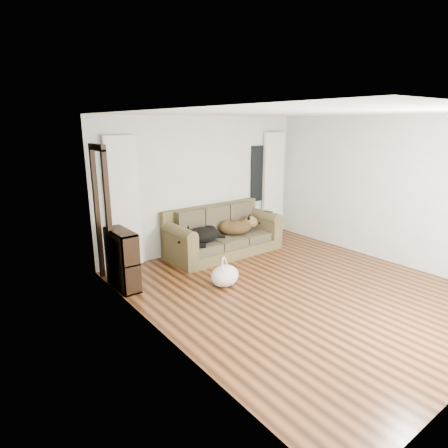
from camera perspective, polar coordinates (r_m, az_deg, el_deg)
floor at (r=5.95m, az=11.02°, el=-9.64°), size 5.00×5.00×0.00m
ceiling at (r=5.41m, az=12.45°, el=16.24°), size 5.00×5.00×0.00m
wall_back at (r=7.39m, az=-3.06°, el=6.05°), size 4.50×0.04×2.60m
wall_left at (r=4.16m, az=-9.30°, el=-1.34°), size 0.04×5.00×2.60m
wall_right at (r=7.36m, az=23.40°, el=4.79°), size 0.04×5.00×2.60m
curtain_left at (r=6.55m, az=-15.03°, el=3.05°), size 0.55×0.08×2.25m
curtain_right at (r=8.48m, az=7.42°, el=6.11°), size 0.55×0.08×2.25m
window_pane at (r=8.24m, az=5.48°, el=7.66°), size 0.50×0.03×1.20m
door_casing at (r=6.07m, az=-17.97°, el=0.91°), size 0.07×0.60×2.10m
sofa at (r=7.21m, az=0.01°, el=-1.08°), size 2.23×0.96×0.91m
dog_black_lab at (r=6.81m, az=-3.65°, el=-1.83°), size 0.75×0.57×0.29m
dog_shepherd at (r=7.36m, az=1.90°, el=-0.43°), size 0.83×0.77×0.30m
tv_remote at (r=7.64m, az=6.78°, el=1.91°), size 0.12×0.20×0.02m
tote_bag at (r=5.86m, az=0.13°, el=-8.00°), size 0.57×0.51×0.34m
bookshelf at (r=5.92m, az=-15.28°, el=-4.82°), size 0.36×0.76×0.91m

